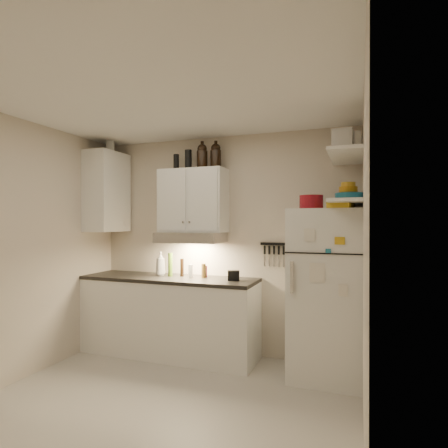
% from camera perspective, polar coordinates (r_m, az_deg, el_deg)
% --- Properties ---
extents(floor, '(3.20, 3.00, 0.02)m').
position_cam_1_polar(floor, '(3.53, -9.89, -26.33)').
color(floor, '#BCB6AD').
rests_on(floor, ground).
extents(ceiling, '(3.20, 3.00, 0.02)m').
position_cam_1_polar(ceiling, '(3.32, -9.93, 18.55)').
color(ceiling, white).
rests_on(ceiling, ground).
extents(back_wall, '(3.20, 0.02, 2.60)m').
position_cam_1_polar(back_wall, '(4.53, -0.33, -3.12)').
color(back_wall, beige).
rests_on(back_wall, ground).
extents(left_wall, '(0.02, 3.00, 2.60)m').
position_cam_1_polar(left_wall, '(4.20, -29.34, -3.42)').
color(left_wall, beige).
rests_on(left_wall, ground).
extents(right_wall, '(0.02, 3.00, 2.60)m').
position_cam_1_polar(right_wall, '(2.75, 20.78, -5.36)').
color(right_wall, beige).
rests_on(right_wall, ground).
extents(base_cabinet, '(2.10, 0.60, 0.88)m').
position_cam_1_polar(base_cabinet, '(4.61, -8.34, -13.90)').
color(base_cabinet, white).
rests_on(base_cabinet, floor).
extents(countertop, '(2.10, 0.62, 0.04)m').
position_cam_1_polar(countertop, '(4.52, -8.35, -8.24)').
color(countertop, black).
rests_on(countertop, base_cabinet).
extents(upper_cabinet, '(0.80, 0.33, 0.75)m').
position_cam_1_polar(upper_cabinet, '(4.49, -4.71, 3.55)').
color(upper_cabinet, white).
rests_on(upper_cabinet, back_wall).
extents(side_cabinet, '(0.33, 0.55, 1.00)m').
position_cam_1_polar(side_cabinet, '(4.97, -17.41, 4.67)').
color(side_cabinet, white).
rests_on(side_cabinet, left_wall).
extents(range_hood, '(0.76, 0.46, 0.12)m').
position_cam_1_polar(range_hood, '(4.42, -5.06, -2.04)').
color(range_hood, silver).
rests_on(range_hood, back_wall).
extents(fridge, '(0.70, 0.68, 1.70)m').
position_cam_1_polar(fridge, '(3.97, 15.26, -10.16)').
color(fridge, white).
rests_on(fridge, floor).
extents(shelf_hi, '(0.30, 0.95, 0.03)m').
position_cam_1_polar(shelf_hi, '(3.81, 18.15, 9.80)').
color(shelf_hi, white).
rests_on(shelf_hi, right_wall).
extents(shelf_lo, '(0.30, 0.95, 0.03)m').
position_cam_1_polar(shelf_lo, '(3.76, 18.14, 3.18)').
color(shelf_lo, white).
rests_on(shelf_lo, right_wall).
extents(knife_strip, '(0.42, 0.02, 0.03)m').
position_cam_1_polar(knife_strip, '(4.31, 8.32, -3.03)').
color(knife_strip, black).
rests_on(knife_strip, back_wall).
extents(dutch_oven, '(0.30, 0.30, 0.13)m').
position_cam_1_polar(dutch_oven, '(3.80, 13.15, 3.26)').
color(dutch_oven, maroon).
rests_on(dutch_oven, fridge).
extents(book_stack, '(0.24, 0.28, 0.08)m').
position_cam_1_polar(book_stack, '(3.66, 17.36, 2.98)').
color(book_stack, gold).
rests_on(book_stack, fridge).
extents(spice_jar, '(0.07, 0.07, 0.10)m').
position_cam_1_polar(spice_jar, '(3.85, 16.38, 2.98)').
color(spice_jar, silver).
rests_on(spice_jar, fridge).
extents(stock_pot, '(0.39, 0.39, 0.21)m').
position_cam_1_polar(stock_pot, '(4.14, 19.02, 10.71)').
color(stock_pot, silver).
rests_on(stock_pot, shelf_hi).
extents(tin_a, '(0.17, 0.16, 0.17)m').
position_cam_1_polar(tin_a, '(3.69, 18.78, 11.69)').
color(tin_a, '#AAAAAD').
rests_on(tin_a, shelf_hi).
extents(tin_b, '(0.19, 0.19, 0.17)m').
position_cam_1_polar(tin_b, '(3.56, 17.70, 12.14)').
color(tin_b, '#AAAAAD').
rests_on(tin_b, shelf_hi).
extents(bowl_teal, '(0.22, 0.22, 0.09)m').
position_cam_1_polar(bowl_teal, '(3.96, 18.33, 3.89)').
color(bowl_teal, '#186284').
rests_on(bowl_teal, shelf_lo).
extents(bowl_orange, '(0.18, 0.18, 0.05)m').
position_cam_1_polar(bowl_orange, '(3.89, 18.40, 5.00)').
color(bowl_orange, '#BE7E11').
rests_on(bowl_orange, bowl_teal).
extents(bowl_yellow, '(0.14, 0.14, 0.04)m').
position_cam_1_polar(bowl_yellow, '(3.90, 18.40, 5.71)').
color(bowl_yellow, gold).
rests_on(bowl_yellow, bowl_orange).
extents(plates, '(0.29, 0.29, 0.07)m').
position_cam_1_polar(plates, '(3.73, 18.64, 3.96)').
color(plates, '#186284').
rests_on(plates, shelf_lo).
extents(growler_a, '(0.16, 0.16, 0.30)m').
position_cam_1_polar(growler_a, '(4.48, -3.34, 10.30)').
color(growler_a, black).
rests_on(growler_a, upper_cabinet).
extents(growler_b, '(0.16, 0.16, 0.30)m').
position_cam_1_polar(growler_b, '(4.44, -1.27, 10.39)').
color(growler_b, black).
rests_on(growler_b, upper_cabinet).
extents(thermos_a, '(0.10, 0.10, 0.24)m').
position_cam_1_polar(thermos_a, '(4.58, -5.46, 9.70)').
color(thermos_a, black).
rests_on(thermos_a, upper_cabinet).
extents(thermos_b, '(0.08, 0.08, 0.20)m').
position_cam_1_polar(thermos_b, '(4.65, -7.29, 9.29)').
color(thermos_b, black).
rests_on(thermos_b, upper_cabinet).
extents(side_jar, '(0.13, 0.13, 0.14)m').
position_cam_1_polar(side_jar, '(5.03, -16.98, 11.19)').
color(side_jar, silver).
rests_on(side_jar, side_cabinet).
extents(soap_bottle, '(0.17, 0.17, 0.33)m').
position_cam_1_polar(soap_bottle, '(4.63, -9.65, -5.76)').
color(soap_bottle, white).
rests_on(soap_bottle, countertop).
extents(pepper_mill, '(0.06, 0.06, 0.17)m').
position_cam_1_polar(pepper_mill, '(4.39, -3.13, -7.12)').
color(pepper_mill, brown).
rests_on(pepper_mill, countertop).
extents(oil_bottle, '(0.06, 0.06, 0.28)m').
position_cam_1_polar(oil_bottle, '(4.55, -8.18, -6.15)').
color(oil_bottle, '#476B1A').
rests_on(oil_bottle, countertop).
extents(vinegar_bottle, '(0.05, 0.05, 0.21)m').
position_cam_1_polar(vinegar_bottle, '(4.53, -6.42, -6.61)').
color(vinegar_bottle, black).
rests_on(vinegar_bottle, countertop).
extents(clear_bottle, '(0.06, 0.06, 0.15)m').
position_cam_1_polar(clear_bottle, '(4.42, -5.12, -7.15)').
color(clear_bottle, silver).
rests_on(clear_bottle, countertop).
extents(red_jar, '(0.07, 0.07, 0.13)m').
position_cam_1_polar(red_jar, '(4.45, -3.01, -7.23)').
color(red_jar, maroon).
rests_on(red_jar, countertop).
extents(caddy, '(0.15, 0.13, 0.11)m').
position_cam_1_polar(caddy, '(4.20, 1.47, -7.85)').
color(caddy, black).
rests_on(caddy, countertop).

